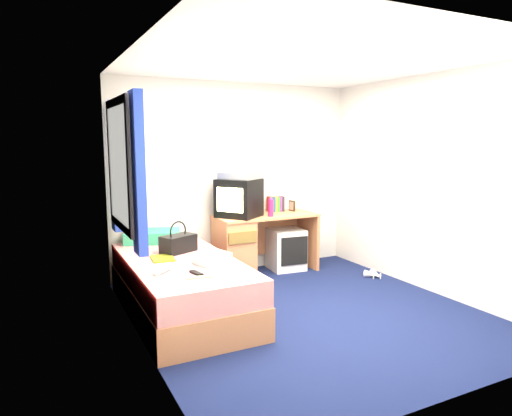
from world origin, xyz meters
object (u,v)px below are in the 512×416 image
desk (246,243)px  magazine (163,258)px  towel (212,258)px  remote_control (196,273)px  bed (181,286)px  white_heels (375,275)px  storage_cube (286,249)px  picture_frame (292,206)px  aerosol_can (262,209)px  colour_swatch_fan (199,277)px  crt_tv (239,198)px  water_bottle (163,269)px  pillow (153,236)px  vcr (239,176)px  pink_water_bottle (271,208)px  handbag (178,243)px

desk → magazine: 1.50m
towel → remote_control: bearing=-133.1°
bed → white_heels: (2.48, 0.04, -0.23)m
desk → storage_cube: 0.60m
picture_frame → bed: bearing=-158.6°
bed → aerosol_can: aerosol_can is taller
aerosol_can → white_heels: 1.62m
bed → colour_swatch_fan: bearing=-94.1°
crt_tv → water_bottle: (-1.29, -1.25, -0.41)m
towel → white_heels: 2.34m
pillow → remote_control: size_ratio=3.76×
magazine → water_bottle: 0.47m
bed → vcr: (1.02, 0.88, 0.99)m
vcr → white_heels: bearing=25.6°
storage_cube → vcr: vcr is taller
pink_water_bottle → bed: bearing=-152.3°
vcr → handbag: vcr is taller
handbag → aerosol_can: bearing=0.0°
storage_cube → remote_control: (-1.72, -1.42, 0.28)m
aerosol_can → water_bottle: (-1.60, -1.22, -0.26)m
pink_water_bottle → handbag: 1.40m
bed → desk: (1.11, 0.88, 0.14)m
pillow → vcr: (1.08, 0.00, 0.65)m
bed → picture_frame: picture_frame is taller
pillow → water_bottle: 1.27m
pillow → colour_swatch_fan: pillow is taller
bed → aerosol_can: bearing=32.9°
remote_control → desk: bearing=39.1°
bed → magazine: size_ratio=7.14×
bed → remote_control: remote_control is taller
vcr → towel: vcr is taller
water_bottle → remote_control: (0.25, -0.17, -0.03)m
bed → crt_tv: bearing=40.8°
towel → water_bottle: bearing=-168.7°
picture_frame → aerosol_can: size_ratio=0.85×
pillow → crt_tv: crt_tv is taller
desk → picture_frame: size_ratio=9.29×
picture_frame → towel: size_ratio=0.48×
bed → handbag: size_ratio=4.92×
picture_frame → towel: 2.05m
vcr → picture_frame: (0.82, 0.10, -0.44)m
remote_control → colour_swatch_fan: bearing=-111.5°
storage_cube → handbag: (-1.63, -0.59, 0.37)m
pink_water_bottle → towel: 1.54m
towel → bed: bearing=130.2°
handbag → colour_swatch_fan: bearing=-121.0°
pillow → aerosol_can: 1.40m
pillow → water_bottle: size_ratio=3.01×
storage_cube → crt_tv: 0.98m
storage_cube → colour_swatch_fan: size_ratio=2.43×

